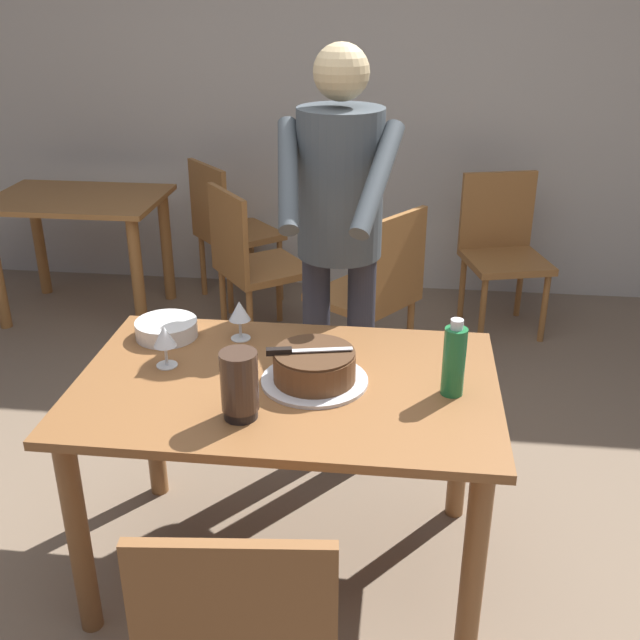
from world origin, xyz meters
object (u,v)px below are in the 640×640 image
background_chair_1 (374,289)px  background_chair_3 (228,227)px  wine_glass_near (164,338)px  water_bottle (454,360)px  wine_glass_far (240,312)px  background_chair_2 (502,247)px  background_table (80,223)px  cake_knife (291,351)px  background_chair_0 (251,261)px  plate_stack (167,329)px  main_dining_table (287,414)px  person_cutting_cake (339,224)px  cake_on_platter (314,368)px  hurricane_lamp (239,385)px

background_chair_1 → background_chair_3: size_ratio=1.00×
wine_glass_near → water_bottle: 0.93m
wine_glass_far → background_chair_2: (1.12, 1.89, -0.36)m
background_table → background_chair_3: bearing=19.6°
cake_knife → wine_glass_far: 0.38m
wine_glass_near → wine_glass_far: 0.30m
background_chair_0 → cake_knife: bearing=-74.3°
wine_glass_near → background_chair_1: size_ratio=0.16×
water_bottle → background_chair_3: water_bottle is taller
cake_knife → plate_stack: cake_knife is taller
main_dining_table → person_cutting_cake: person_cutting_cake is taller
cake_on_platter → background_chair_3: bearing=109.5°
cake_knife → plate_stack: size_ratio=1.22×
cake_on_platter → hurricane_lamp: 0.30m
background_chair_2 → background_table: bearing=-177.6°
cake_knife → wine_glass_near: (-0.43, 0.07, -0.01)m
main_dining_table → cake_on_platter: size_ratio=3.95×
plate_stack → water_bottle: water_bottle is taller
cake_knife → water_bottle: 0.50m
background_chair_3 → cake_knife: bearing=-72.1°
person_cutting_cake → background_chair_0: size_ratio=1.91×
main_dining_table → cake_knife: (0.02, -0.02, 0.24)m
main_dining_table → wine_glass_near: bearing=172.6°
background_chair_0 → background_chair_1: size_ratio=1.00×
background_chair_0 → background_chair_2: same height
main_dining_table → plate_stack: size_ratio=6.10×
plate_stack → background_chair_3: (-0.27, 2.09, -0.29)m
person_cutting_cake → background_chair_2: bearing=62.2°
cake_on_platter → person_cutting_cake: bearing=88.7°
plate_stack → hurricane_lamp: hurricane_lamp is taller
main_dining_table → plate_stack: bearing=150.4°
main_dining_table → water_bottle: 0.57m
cake_knife → background_chair_2: bearing=67.8°
background_chair_2 → water_bottle: bearing=-100.2°
cake_knife → person_cutting_cake: (0.08, 0.66, 0.21)m
cake_on_platter → wine_glass_far: bearing=136.4°
main_dining_table → wine_glass_near: (-0.41, 0.05, 0.23)m
person_cutting_cake → wine_glass_near: bearing=-131.1°
wine_glass_far → person_cutting_cake: bearing=48.8°
background_chair_0 → background_table: bearing=164.9°
wine_glass_far → person_cutting_cake: (0.31, 0.36, 0.22)m
person_cutting_cake → main_dining_table: bearing=-99.3°
wine_glass_far → background_chair_0: 1.55m
background_chair_0 → cake_on_platter: bearing=-72.1°
hurricane_lamp → background_chair_0: (-0.39, 2.00, -0.37)m
background_chair_3 → water_bottle: bearing=-62.0°
wine_glass_far → background_table: (-1.37, 1.78, -0.28)m
cake_knife → background_chair_2: size_ratio=0.30×
cake_knife → wine_glass_far: wine_glass_far is taller
main_dining_table → plate_stack: 0.57m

